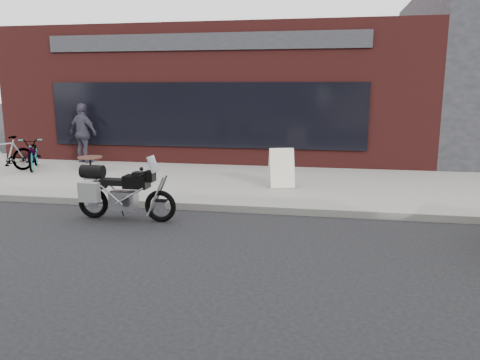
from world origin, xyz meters
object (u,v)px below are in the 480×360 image
bicycle_rear (5,155)px  motorcycle (119,192)px  cafe_patron_right (83,133)px  cafe_table (90,158)px  bicycle_front (33,153)px  sandwich_sign (281,167)px

bicycle_rear → motorcycle: bearing=-9.7°
motorcycle → cafe_patron_right: bearing=125.1°
cafe_patron_right → motorcycle: bearing=143.3°
cafe_table → cafe_patron_right: bearing=124.4°
bicycle_front → cafe_table: bearing=-24.4°
bicycle_front → sandwich_sign: 7.58m
sandwich_sign → cafe_table: sandwich_sign is taller
bicycle_front → bicycle_rear: 0.84m
bicycle_rear → sandwich_sign: size_ratio=1.81×
sandwich_sign → bicycle_rear: bearing=160.7°
cafe_table → sandwich_sign: bearing=-12.5°
sandwich_sign → cafe_patron_right: bearing=142.7°
bicycle_rear → cafe_patron_right: cafe_patron_right is taller
cafe_patron_right → bicycle_front: bearing=76.3°
cafe_table → cafe_patron_right: 1.64m
bicycle_front → cafe_patron_right: cafe_patron_right is taller
motorcycle → bicycle_rear: bearing=146.8°
bicycle_rear → cafe_patron_right: size_ratio=0.90×
bicycle_front → cafe_patron_right: (0.89, 1.37, 0.48)m
motorcycle → bicycle_rear: size_ratio=1.19×
bicycle_rear → cafe_table: size_ratio=2.44×
motorcycle → sandwich_sign: bearing=47.2°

